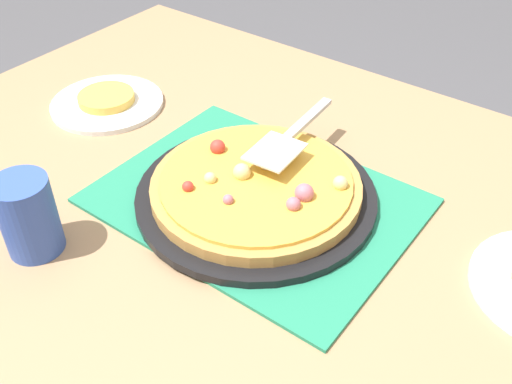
# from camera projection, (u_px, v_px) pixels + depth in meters

# --- Properties ---
(dining_table) EXTENTS (1.40, 1.00, 0.75)m
(dining_table) POSITION_uv_depth(u_px,v_px,m) (256.00, 250.00, 1.01)
(dining_table) COLOR #9E7A56
(dining_table) RESTS_ON ground_plane
(placemat) EXTENTS (0.48, 0.36, 0.01)m
(placemat) POSITION_uv_depth(u_px,v_px,m) (256.00, 200.00, 0.94)
(placemat) COLOR #237F5B
(placemat) RESTS_ON dining_table
(pizza_pan) EXTENTS (0.38, 0.38, 0.01)m
(pizza_pan) POSITION_uv_depth(u_px,v_px,m) (256.00, 195.00, 0.93)
(pizza_pan) COLOR black
(pizza_pan) RESTS_ON placemat
(pizza) EXTENTS (0.33, 0.33, 0.05)m
(pizza) POSITION_uv_depth(u_px,v_px,m) (256.00, 185.00, 0.92)
(pizza) COLOR #B78442
(pizza) RESTS_ON pizza_pan
(plate_far_right) EXTENTS (0.22, 0.22, 0.01)m
(plate_far_right) POSITION_uv_depth(u_px,v_px,m) (107.00, 103.00, 1.17)
(plate_far_right) COLOR white
(plate_far_right) RESTS_ON dining_table
(served_slice_right) EXTENTS (0.11, 0.11, 0.02)m
(served_slice_right) POSITION_uv_depth(u_px,v_px,m) (106.00, 98.00, 1.16)
(served_slice_right) COLOR #EAB747
(served_slice_right) RESTS_ON plate_far_right
(cup_near) EXTENTS (0.08, 0.08, 0.12)m
(cup_near) POSITION_uv_depth(u_px,v_px,m) (28.00, 216.00, 0.82)
(cup_near) COLOR #3351AD
(cup_near) RESTS_ON dining_table
(pizza_server) EXTENTS (0.08, 0.23, 0.01)m
(pizza_server) POSITION_uv_depth(u_px,v_px,m) (289.00, 136.00, 0.96)
(pizza_server) COLOR silver
(pizza_server) RESTS_ON pizza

